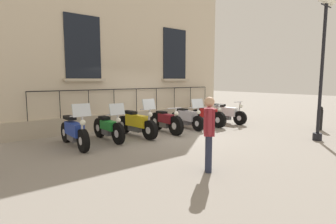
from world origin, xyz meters
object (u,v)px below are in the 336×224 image
Objects in this scene: lamppost at (324,44)px; motorcycle_blue at (74,132)px; motorcycle_white at (226,114)px; bollard at (320,118)px; motorcycle_yellow at (136,124)px; motorcycle_red at (208,116)px; motorcycle_green at (109,128)px; motorcycle_silver at (187,118)px; pedestrian_standing at (209,130)px; motorcycle_maroon at (166,122)px.

motorcycle_blue is at bearing -122.46° from lamppost.
motorcycle_white is 0.47× the size of lamppost.
motorcycle_yellow is at bearing -119.15° from bollard.
lamppost is (4.13, 0.76, 2.66)m from motorcycle_red.
motorcycle_green is 2.10× the size of bollard.
motorcycle_silver is 1.24× the size of pedestrian_standing.
pedestrian_standing is (4.03, 0.35, 0.49)m from motorcycle_green.
motorcycle_silver is (-0.00, 2.40, -0.00)m from motorcycle_yellow.
motorcycle_green is at bearing -91.42° from motorcycle_red.
pedestrian_standing is (3.92, -4.24, 0.49)m from motorcycle_red.
motorcycle_silver reaches higher than bollard.
bollard is 0.58× the size of pedestrian_standing.
lamppost is 2.83× the size of pedestrian_standing.
motorcycle_blue is 2.21m from motorcycle_yellow.
motorcycle_white is at bearing -156.05° from bollard.
motorcycle_yellow is at bearing 89.22° from motorcycle_green.
pedestrian_standing reaches higher than motorcycle_maroon.
pedestrian_standing is (3.93, 1.50, 0.47)m from motorcycle_blue.
motorcycle_green is at bearing 95.17° from motorcycle_blue.
bollard is at bearing 110.29° from lamppost.
motorcycle_blue is 5.75m from motorcycle_red.
motorcycle_green reaches higher than motorcycle_silver.
pedestrian_standing is (3.90, -1.92, 0.50)m from motorcycle_maroon.
motorcycle_blue reaches higher than bollard.
motorcycle_yellow is 2.40m from motorcycle_silver.
lamppost reaches higher than bollard.
motorcycle_red is (0.01, 5.75, -0.01)m from motorcycle_blue.
lamppost is (4.11, 3.08, 2.67)m from motorcycle_maroon.
lamppost reaches higher than motorcycle_green.
pedestrian_standing reaches higher than motorcycle_green.
motorcycle_silver reaches higher than motorcycle_maroon.
motorcycle_white is 4.96m from lamppost.
motorcycle_green is (-0.10, 1.16, -0.02)m from motorcycle_blue.
motorcycle_blue is 9.15m from bollard.
motorcycle_maroon is 0.91× the size of motorcycle_white.
motorcycle_silver is 5.10m from pedestrian_standing.
pedestrian_standing is at bearing 20.94° from motorcycle_blue.
motorcycle_maroon is 1.21× the size of pedestrian_standing.
motorcycle_white is (-0.06, 3.54, 0.01)m from motorcycle_maroon.
lamppost is at bearing 45.44° from motorcycle_yellow.
motorcycle_blue is at bearing -84.83° from motorcycle_green.
pedestrian_standing is at bearing -10.02° from motorcycle_yellow.
pedestrian_standing is at bearing -92.42° from lamppost.
motorcycle_white is 6.76m from pedestrian_standing.
motorcycle_silver is at bearing 142.28° from pedestrian_standing.
bollard is at bearing 68.12° from motorcycle_blue.
motorcycle_red is (0.10, 1.14, -0.02)m from motorcycle_silver.
motorcycle_blue reaches higher than motorcycle_white.
motorcycle_silver is at bearing -132.09° from bollard.
motorcycle_maroon is 2.32m from motorcycle_red.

